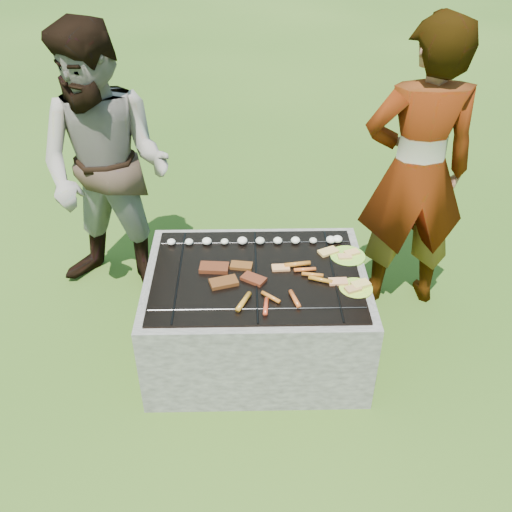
{
  "coord_description": "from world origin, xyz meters",
  "views": [
    {
      "loc": [
        -0.05,
        -2.66,
        2.61
      ],
      "look_at": [
        0.0,
        0.05,
        0.7
      ],
      "focal_mm": 40.0,
      "sensor_mm": 36.0,
      "label": 1
    }
  ],
  "objects": [
    {
      "name": "lawn",
      "position": [
        0.0,
        0.0,
        0.0
      ],
      "size": [
        60.0,
        60.0,
        0.0
      ],
      "primitive_type": "plane",
      "color": "#244411",
      "rests_on": "ground"
    },
    {
      "name": "bread_on_grate",
      "position": [
        0.37,
        0.07,
        0.62
      ],
      "size": [
        0.43,
        0.39,
        0.02
      ],
      "color": "tan",
      "rests_on": "fire_pit"
    },
    {
      "name": "mushrooms",
      "position": [
        0.05,
        0.31,
        0.63
      ],
      "size": [
        1.1,
        0.07,
        0.04
      ],
      "color": "white",
      "rests_on": "fire_pit"
    },
    {
      "name": "sausages",
      "position": [
        0.17,
        -0.14,
        0.63
      ],
      "size": [
        0.56,
        0.47,
        0.03
      ],
      "color": "#C1721F",
      "rests_on": "fire_pit"
    },
    {
      "name": "plate_near",
      "position": [
        0.56,
        -0.15,
        0.61
      ],
      "size": [
        0.24,
        0.24,
        0.03
      ],
      "color": "#F0FF3C",
      "rests_on": "fire_pit"
    },
    {
      "name": "cook",
      "position": [
        1.02,
        0.55,
        0.97
      ],
      "size": [
        0.71,
        0.47,
        1.95
      ],
      "primitive_type": "imported",
      "rotation": [
        0.0,
        0.0,
        3.15
      ],
      "color": "#A6978A",
      "rests_on": "ground"
    },
    {
      "name": "pork_slabs",
      "position": [
        -0.16,
        -0.01,
        0.62
      ],
      "size": [
        0.4,
        0.27,
        0.02
      ],
      "color": "maroon",
      "rests_on": "fire_pit"
    },
    {
      "name": "fire_pit",
      "position": [
        0.0,
        0.0,
        0.28
      ],
      "size": [
        1.3,
        1.0,
        0.62
      ],
      "color": "#A69F93",
      "rests_on": "ground"
    },
    {
      "name": "bystander",
      "position": [
        -0.96,
        0.7,
        0.94
      ],
      "size": [
        1.07,
        0.93,
        1.87
      ],
      "primitive_type": "imported",
      "rotation": [
        0.0,
        0.0,
        -0.27
      ],
      "color": "#A9968D",
      "rests_on": "ground"
    },
    {
      "name": "plate_far",
      "position": [
        0.56,
        0.17,
        0.61
      ],
      "size": [
        0.23,
        0.23,
        0.03
      ],
      "color": "#CBF73B",
      "rests_on": "fire_pit"
    }
  ]
}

